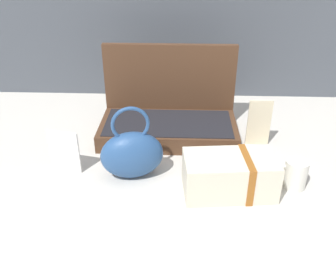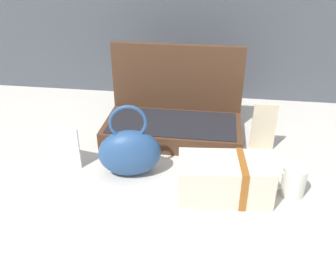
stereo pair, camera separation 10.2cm
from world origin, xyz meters
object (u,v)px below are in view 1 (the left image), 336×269
at_px(coffee_mug, 294,174).
at_px(info_card_left, 64,152).
at_px(cream_toiletry_bag, 231,175).
at_px(teal_pouch_handbag, 132,154).
at_px(open_suitcase, 169,115).
at_px(poster_card_right, 259,123).

xyz_separation_m(coffee_mug, info_card_left, (-0.71, 0.06, 0.03)).
relative_size(cream_toiletry_bag, coffee_mug, 2.65).
height_order(teal_pouch_handbag, info_card_left, teal_pouch_handbag).
relative_size(cream_toiletry_bag, info_card_left, 1.93).
distance_m(open_suitcase, coffee_mug, 0.51).
relative_size(teal_pouch_handbag, coffee_mug, 2.31).
height_order(info_card_left, poster_card_right, poster_card_right).
bearing_deg(teal_pouch_handbag, cream_toiletry_bag, -12.76).
bearing_deg(cream_toiletry_bag, coffee_mug, 9.08).
height_order(coffee_mug, info_card_left, info_card_left).
distance_m(cream_toiletry_bag, poster_card_right, 0.31).
bearing_deg(open_suitcase, cream_toiletry_bag, -61.48).
bearing_deg(cream_toiletry_bag, poster_card_right, 65.60).
bearing_deg(info_card_left, cream_toiletry_bag, 1.91).
relative_size(open_suitcase, poster_card_right, 2.91).
height_order(teal_pouch_handbag, cream_toiletry_bag, teal_pouch_handbag).
distance_m(open_suitcase, cream_toiletry_bag, 0.41).
distance_m(open_suitcase, poster_card_right, 0.33).
xyz_separation_m(open_suitcase, poster_card_right, (0.32, -0.07, 0.01)).
height_order(open_suitcase, poster_card_right, open_suitcase).
relative_size(teal_pouch_handbag, cream_toiletry_bag, 0.87).
bearing_deg(coffee_mug, info_card_left, 175.43).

